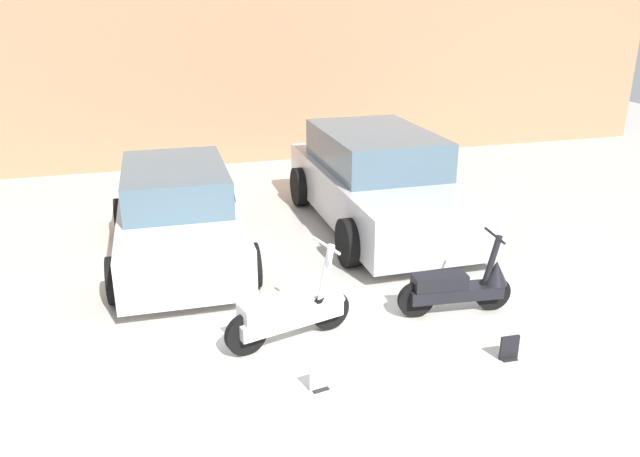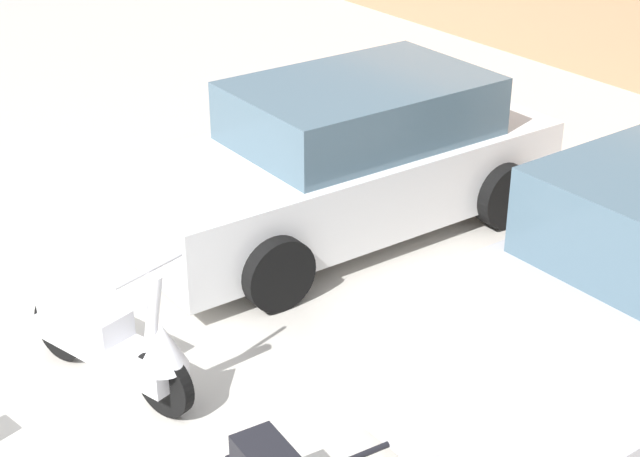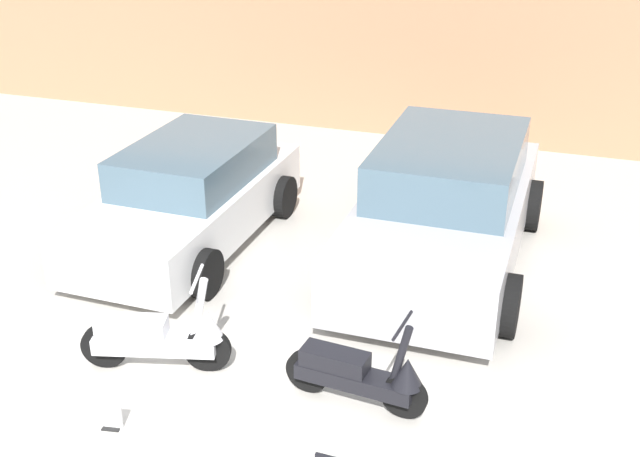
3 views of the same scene
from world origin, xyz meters
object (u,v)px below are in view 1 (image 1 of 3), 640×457
Objects in this scene: placard_near_right_scooter at (509,349)px; scooter_front_left at (295,309)px; scooter_front_right at (460,286)px; car_rear_left at (178,215)px; placard_near_left_scooter at (319,378)px; car_rear_center at (378,182)px.

scooter_front_left is at bearing 154.02° from placard_near_right_scooter.
car_rear_left is (-2.99, 2.57, 0.27)m from scooter_front_right.
scooter_front_left is at bearing 90.18° from placard_near_left_scooter.
scooter_front_right is 2.22m from placard_near_left_scooter.
car_rear_center reaches higher than placard_near_left_scooter.
placard_near_right_scooter is (0.02, -1.04, -0.22)m from scooter_front_right.
car_rear_left is (-1.02, 2.64, 0.25)m from scooter_front_left.
car_rear_center is at bearing 62.53° from placard_near_left_scooter.
placard_near_left_scooter is at bearing -147.73° from scooter_front_right.
car_rear_left reaches higher than scooter_front_right.
scooter_front_right is 3.09m from car_rear_center.
scooter_front_left is 2.23m from placard_near_right_scooter.
car_rear_center is (2.12, 3.12, 0.35)m from scooter_front_left.
placard_near_left_scooter is at bearing 16.84° from car_rear_left.
scooter_front_right is 0.36× the size of car_rear_left.
car_rear_center reaches higher than placard_near_right_scooter.
placard_near_left_scooter is at bearing -105.14° from scooter_front_left.
scooter_front_left reaches higher than placard_near_right_scooter.
scooter_front_left reaches higher than scooter_front_right.
placard_near_left_scooter is (0.00, -0.94, -0.25)m from scooter_front_left.
scooter_front_right is 0.31× the size of car_rear_center.
scooter_front_right is at bearing -2.91° from car_rear_center.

